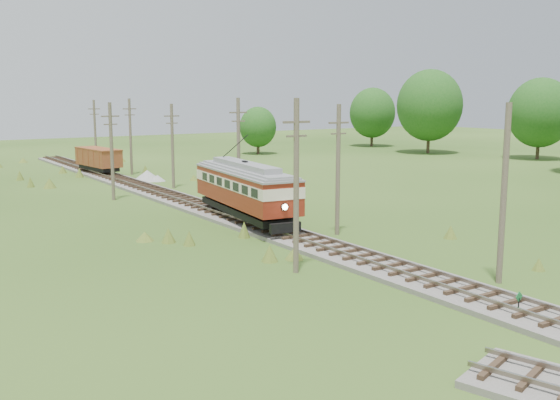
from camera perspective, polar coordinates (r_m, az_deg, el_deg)
ground at (r=27.63m, az=23.72°, el=-10.52°), size 260.00×260.00×0.00m
railbed_main at (r=53.44m, az=-8.33°, el=-0.24°), size 3.60×96.00×0.57m
switch_marker at (r=28.06m, az=20.99°, el=-8.68°), size 0.45×0.06×1.08m
streetcar at (r=44.68m, az=-3.21°, el=1.24°), size 4.57×13.02×5.90m
gondola at (r=76.10m, az=-16.27°, el=3.67°), size 3.41×8.08×2.60m
gravel_pile at (r=69.68m, az=-11.91°, el=2.18°), size 3.22×3.42×1.17m
utility_pole_r_1 at (r=31.83m, az=19.78°, el=0.46°), size 0.30×0.30×8.80m
utility_pole_r_2 at (r=41.01m, az=5.33°, el=2.89°), size 1.60×0.30×8.60m
utility_pole_r_3 at (r=51.68m, az=-3.81°, el=4.47°), size 1.60×0.30×9.00m
utility_pole_r_4 at (r=63.23m, az=-9.80°, el=4.97°), size 1.60×0.30×8.40m
utility_pole_r_5 at (r=75.42m, az=-13.51°, el=5.73°), size 1.60×0.30×8.90m
utility_pole_r_6 at (r=87.69m, az=-16.55°, el=6.01°), size 1.60×0.30×8.70m
utility_pole_l_a at (r=31.76m, az=1.49°, el=1.41°), size 1.60×0.30×9.00m
utility_pole_l_b at (r=56.83m, az=-15.14°, el=4.40°), size 1.60×0.30×8.60m
tree_right_3 at (r=99.35m, az=22.69°, el=7.38°), size 9.24×9.24×11.90m
tree_right_4 at (r=104.69m, az=13.52°, el=8.41°), size 10.50×10.50×13.53m
tree_right_5 at (r=117.60m, az=8.44°, el=7.89°), size 8.40×8.40×10.82m
tree_mid_b at (r=100.54m, az=-2.03°, el=6.69°), size 5.88×5.88×7.57m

